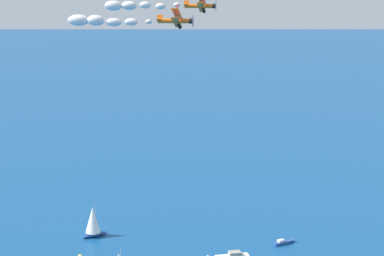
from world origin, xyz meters
The scene contains 7 objects.
sailboat_offshore centered at (-15.04, -40.49, 4.19)m, with size 7.29×5.19×9.18m.
motorboat_outer_ring_c centered at (-36.61, 4.23, 0.45)m, with size 5.80×4.12×1.68m.
biplane_lead centered at (-8.17, -3.58, 60.47)m, with size 7.23×7.14×3.96m.
smoke_trail_lead centered at (-1.37, -17.17, 60.36)m, with size 9.39×15.10×2.70m.
biplane_wingman centered at (9.10, 1.44, 58.29)m, with size 7.23×7.14×3.96m.
wingwalker_wingman centered at (8.49, 1.17, 60.38)m, with size 0.93×0.52×1.77m.
smoke_trail_wingman centered at (15.51, -12.29, 58.08)m, with size 8.37×15.60×2.73m.
Camera 1 is at (116.62, 71.10, 64.84)m, focal length 64.50 mm.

